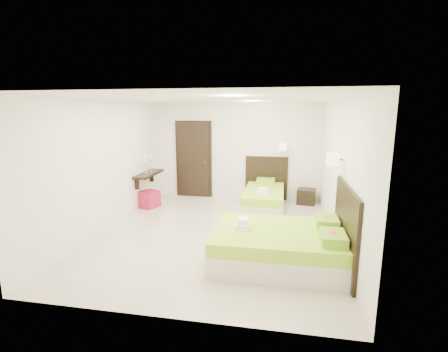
% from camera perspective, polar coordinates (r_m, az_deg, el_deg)
% --- Properties ---
extents(floor, '(5.50, 5.50, 0.00)m').
position_cam_1_polar(floor, '(6.54, -1.36, -9.97)').
color(floor, beige).
rests_on(floor, ground).
extents(bed_single, '(1.14, 1.89, 1.56)m').
position_cam_1_polar(bed_single, '(8.13, 7.09, -3.66)').
color(bed_single, beige).
rests_on(bed_single, ground).
extents(bed_double, '(2.05, 1.74, 1.69)m').
position_cam_1_polar(bed_double, '(5.35, 10.41, -11.67)').
color(bed_double, beige).
rests_on(bed_double, ground).
extents(nightstand, '(0.50, 0.46, 0.40)m').
position_cam_1_polar(nightstand, '(8.71, 14.23, -3.50)').
color(nightstand, black).
rests_on(nightstand, ground).
extents(ottoman, '(0.53, 0.53, 0.42)m').
position_cam_1_polar(ottoman, '(8.37, -13.05, -3.98)').
color(ottoman, maroon).
rests_on(ottoman, ground).
extents(door, '(1.02, 0.15, 2.14)m').
position_cam_1_polar(door, '(9.10, -5.34, 2.91)').
color(door, black).
rests_on(door, ground).
extents(console_shelf, '(0.35, 1.20, 0.78)m').
position_cam_1_polar(console_shelf, '(8.41, -13.15, 0.34)').
color(console_shelf, black).
rests_on(console_shelf, ground).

